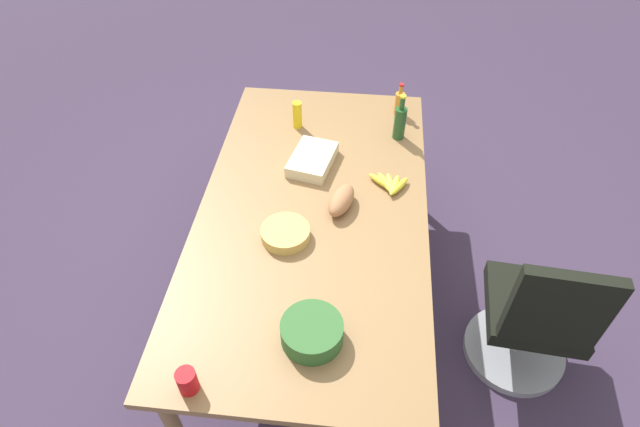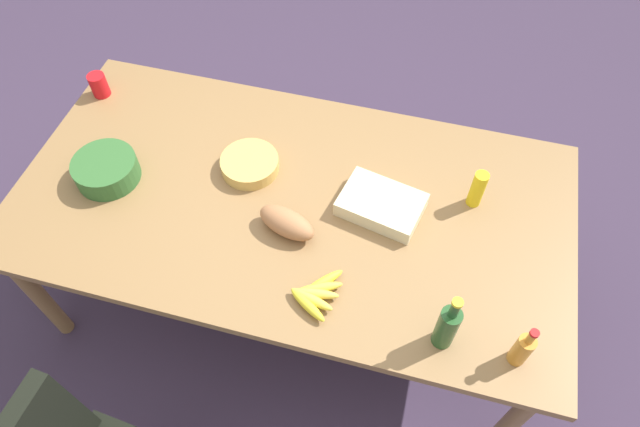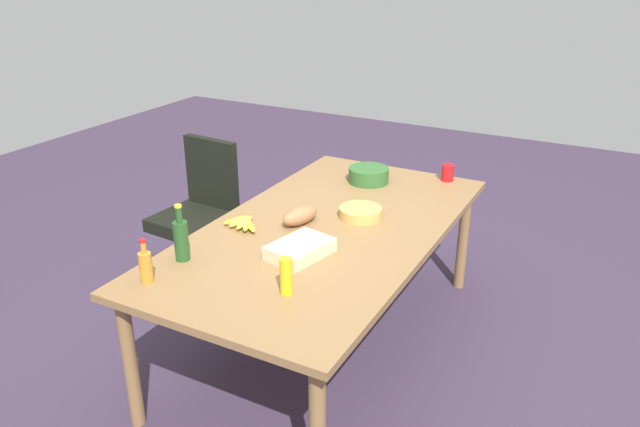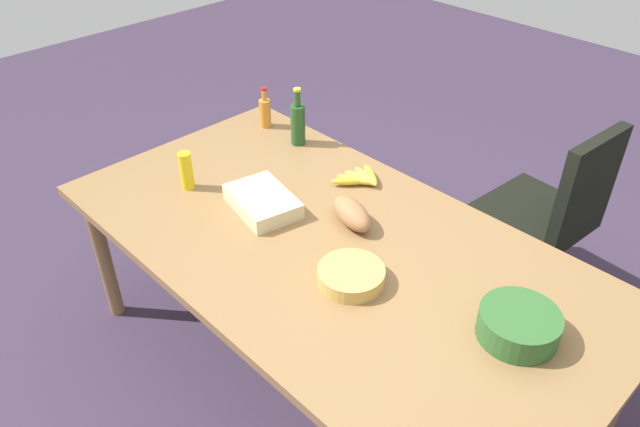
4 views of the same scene
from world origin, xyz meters
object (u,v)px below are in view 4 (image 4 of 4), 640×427
Objects in this scene: sheet_cake at (263,202)px; dressing_bottle at (265,112)px; wine_bottle at (298,123)px; office_chair at (540,230)px; conference_table at (331,255)px; bread_loaf at (352,213)px; banana_bunch at (360,178)px; chip_bowl at (351,276)px; mustard_bottle at (186,171)px; salad_bowl at (519,325)px.

dressing_bottle is at bearing -40.95° from sheet_cake.
dressing_bottle is 0.74× the size of wine_bottle.
wine_bottle is at bearing 36.03° from office_chair.
conference_table is 0.19m from bread_loaf.
wine_bottle reaches higher than sheet_cake.
banana_bunch is at bearing 55.06° from office_chair.
chip_bowl is at bearing 152.27° from conference_table.
mustard_bottle is 0.71× the size of chip_bowl.
bread_loaf is 0.98× the size of chip_bowl.
mustard_bottle is (0.72, 0.18, 0.15)m from conference_table.
mustard_bottle is (0.04, 0.62, -0.02)m from wine_bottle.
office_chair is 1.03m from banana_bunch.
chip_bowl is (-0.43, 0.51, 0.00)m from banana_bunch.
salad_bowl is 1.08× the size of chip_bowl.
salad_bowl is at bearing -160.43° from chip_bowl.
office_chair is at bearing -124.94° from banana_bunch.
wine_bottle is 0.71m from bread_loaf.
office_chair is 3.36× the size of wine_bottle.
chip_bowl is (-1.14, 0.56, -0.05)m from dressing_bottle.
banana_bunch is at bearing -50.12° from chip_bowl.
sheet_cake is (0.36, 0.04, 0.10)m from conference_table.
conference_table is 0.38m from sheet_cake.
banana_bunch is 1.00× the size of bread_loaf.
sheet_cake is (-0.56, 0.49, -0.05)m from dressing_bottle.
office_chair reaches higher than sheet_cake.
banana_bunch is 0.77m from mustard_bottle.
office_chair is 3.73× the size of salad_bowl.
salad_bowl is (-0.44, 1.09, 0.43)m from office_chair.
wine_bottle is at bearing -5.74° from banana_bunch.
office_chair reaches higher than salad_bowl.
mustard_bottle reaches higher than chip_bowl.
salad_bowl reaches higher than sheet_cake.
wine_bottle is at bearing 179.86° from dressing_bottle.
dressing_bottle reaches higher than sheet_cake.
sheet_cake is 0.39m from bread_loaf.
sheet_cake is at bearing 6.97° from conference_table.
wine_bottle is (0.68, -0.45, 0.18)m from conference_table.
conference_table is 7.08× the size of sheet_cake.
office_chair is 1.17m from bread_loaf.
conference_table is at bearing -27.73° from chip_bowl.
sheet_cake is at bearing 60.40° from office_chair.
mustard_bottle is (1.49, 0.26, 0.04)m from salad_bowl.
chip_bowl is (-0.58, 0.07, -0.01)m from sheet_cake.
salad_bowl is at bearing 162.33° from banana_bunch.
dressing_bottle is 0.88× the size of chip_bowl.
dressing_bottle is 0.90× the size of bread_loaf.
dressing_bottle is 0.67× the size of sheet_cake.
wine_bottle reaches higher than conference_table.
office_chair is (-0.33, -1.18, -0.32)m from conference_table.
wine_bottle is 1.22× the size of bread_loaf.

